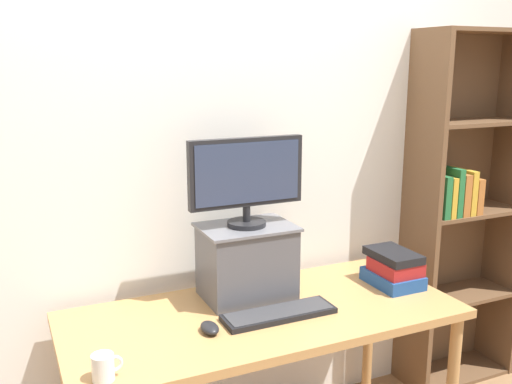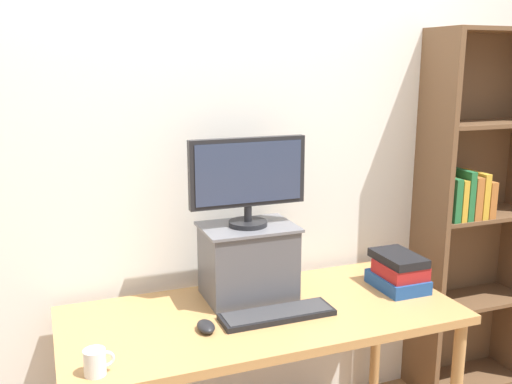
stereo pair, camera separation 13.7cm
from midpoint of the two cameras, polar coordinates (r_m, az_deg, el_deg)
back_wall at (r=2.58m, az=-1.41°, el=3.45°), size 7.00×0.08×2.60m
desk at (r=2.38m, az=2.33°, el=-13.45°), size 1.60×0.70×0.74m
bookshelf_unit at (r=3.19m, az=22.02°, el=-1.90°), size 0.63×0.28×1.88m
riser_box at (r=2.43m, az=0.78°, el=-6.82°), size 0.39×0.28×0.32m
computer_monitor at (r=2.33m, az=0.82°, el=1.49°), size 0.50×0.16×0.37m
keyboard at (r=2.30m, az=3.87°, el=-12.12°), size 0.46×0.14×0.02m
computer_mouse at (r=2.19m, az=-3.21°, el=-13.30°), size 0.06×0.10×0.04m
book_stack at (r=2.64m, az=15.53°, el=-7.75°), size 0.19×0.26×0.16m
coffee_mug at (r=1.96m, az=-13.75°, el=-16.22°), size 0.10×0.07×0.09m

